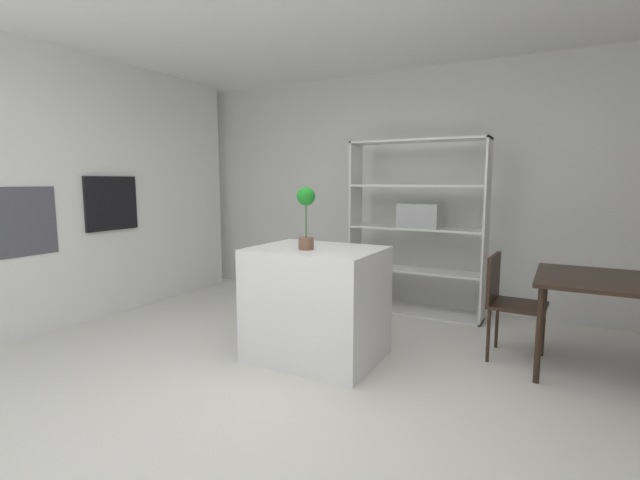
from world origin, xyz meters
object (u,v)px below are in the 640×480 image
potted_plant_on_island (306,211)px  dining_chair_island_side (506,296)px  open_bookshelf (413,230)px  built_in_oven (111,203)px  dining_table (605,288)px  kitchen_island (316,303)px

potted_plant_on_island → dining_chair_island_side: bearing=31.3°
open_bookshelf → dining_chair_island_side: size_ratio=2.21×
built_in_oven → dining_table: 4.69m
kitchen_island → dining_table: size_ratio=1.09×
dining_table → dining_chair_island_side: dining_chair_island_side is taller
dining_table → dining_chair_island_side: bearing=179.6°
open_bookshelf → dining_table: 1.97m
potted_plant_on_island → dining_table: potted_plant_on_island is taller
potted_plant_on_island → dining_table: (2.09, 0.85, -0.56)m
kitchen_island → dining_chair_island_side: (1.38, 0.75, 0.06)m
kitchen_island → open_bookshelf: open_bookshelf is taller
potted_plant_on_island → dining_chair_island_side: 1.80m
dining_chair_island_side → dining_table: bearing=-87.5°
dining_table → open_bookshelf: bearing=153.3°
open_bookshelf → potted_plant_on_island: bearing=-101.4°
built_in_oven → dining_chair_island_side: built_in_oven is taller
built_in_oven → dining_table: (4.60, 0.72, -0.56)m
kitchen_island → potted_plant_on_island: bearing=-107.1°
built_in_oven → potted_plant_on_island: bearing=-3.1°
built_in_oven → dining_table: built_in_oven is taller
kitchen_island → dining_chair_island_side: size_ratio=1.20×
open_bookshelf → kitchen_island: bearing=-101.0°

